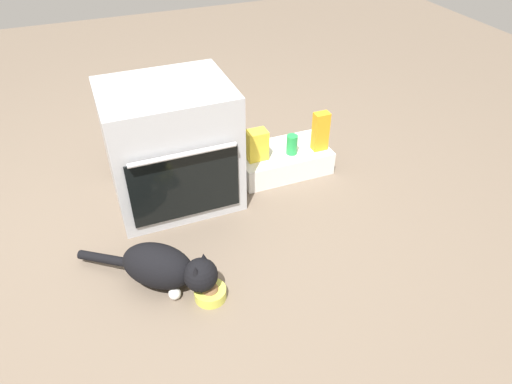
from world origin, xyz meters
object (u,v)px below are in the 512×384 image
at_px(snack_bag, 257,145).
at_px(juice_carton, 321,131).
at_px(soda_can, 292,145).
at_px(pantry_cabinet, 282,160).
at_px(food_bowl, 210,292).
at_px(oven, 171,146).
at_px(cat, 165,267).

relative_size(snack_bag, juice_carton, 0.75).
bearing_deg(juice_carton, soda_can, 174.98).
distance_m(snack_bag, soda_can, 0.22).
height_order(pantry_cabinet, food_bowl, pantry_cabinet).
xyz_separation_m(oven, cat, (-0.21, -0.65, -0.22)).
relative_size(snack_bag, soda_can, 1.50).
xyz_separation_m(oven, juice_carton, (0.88, -0.05, -0.07)).
bearing_deg(soda_can, food_bowl, -134.84).
height_order(oven, snack_bag, oven).
xyz_separation_m(food_bowl, juice_carton, (0.93, 0.74, 0.23)).
distance_m(pantry_cabinet, snack_bag, 0.24).
bearing_deg(snack_bag, oven, 179.58).
distance_m(oven, soda_can, 0.72).
bearing_deg(juice_carton, cat, -151.17).
distance_m(pantry_cabinet, food_bowl, 1.08).
bearing_deg(food_bowl, juice_carton, 38.56).
bearing_deg(food_bowl, pantry_cabinet, 48.43).
relative_size(cat, soda_can, 4.82).
bearing_deg(snack_bag, pantry_cabinet, 7.76).
xyz_separation_m(oven, snack_bag, (0.49, -0.00, -0.10)).
relative_size(cat, snack_bag, 3.21).
bearing_deg(cat, pantry_cabinet, 78.09).
bearing_deg(soda_can, snack_bag, 172.64).
relative_size(oven, snack_bag, 3.73).
bearing_deg(cat, oven, 113.08).
bearing_deg(snack_bag, soda_can, -7.36).
relative_size(food_bowl, soda_can, 1.20).
relative_size(pantry_cabinet, snack_bag, 3.09).
relative_size(pantry_cabinet, soda_can, 4.64).
bearing_deg(pantry_cabinet, snack_bag, -172.24).
distance_m(cat, snack_bag, 0.95).
height_order(oven, food_bowl, oven).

